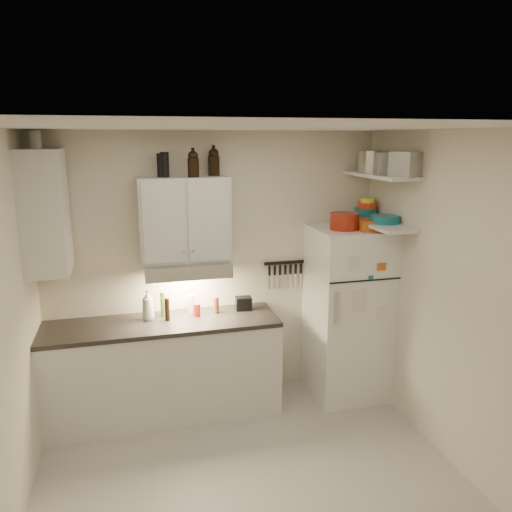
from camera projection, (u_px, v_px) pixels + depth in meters
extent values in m
cube|color=#B7B1A9|center=(254.00, 489.00, 3.71)|extent=(3.20, 3.00, 0.02)
cube|color=white|center=(254.00, 125.00, 3.10)|extent=(3.20, 3.00, 0.02)
cube|color=beige|center=(215.00, 268.00, 4.83)|extent=(3.20, 0.02, 2.60)
cube|color=beige|center=(458.00, 304.00, 3.81)|extent=(0.02, 3.00, 2.60)
cube|color=silver|center=(164.00, 371.00, 4.60)|extent=(2.10, 0.60, 0.88)
cube|color=#2A2624|center=(162.00, 324.00, 4.49)|extent=(2.10, 0.62, 0.04)
cube|color=silver|center=(184.00, 219.00, 4.47)|extent=(0.80, 0.33, 0.75)
cube|color=silver|center=(45.00, 212.00, 4.03)|extent=(0.33, 0.55, 1.00)
cube|color=silver|center=(187.00, 268.00, 4.51)|extent=(0.76, 0.46, 0.12)
cube|color=white|center=(347.00, 313.00, 4.91)|extent=(0.70, 0.68, 1.70)
cube|color=silver|center=(380.00, 176.00, 4.52)|extent=(0.30, 0.95, 0.03)
cube|color=silver|center=(377.00, 223.00, 4.62)|extent=(0.30, 0.95, 0.03)
cube|color=black|center=(285.00, 263.00, 4.97)|extent=(0.42, 0.02, 0.03)
cylinder|color=maroon|center=(345.00, 221.00, 4.63)|extent=(0.33, 0.33, 0.16)
cube|color=#C85619|center=(370.00, 225.00, 4.63)|extent=(0.27, 0.32, 0.10)
cylinder|color=silver|center=(357.00, 224.00, 4.67)|extent=(0.07, 0.07, 0.10)
cylinder|color=silver|center=(373.00, 161.00, 4.72)|extent=(0.33, 0.33, 0.20)
cube|color=#AAAAAD|center=(386.00, 164.00, 4.39)|extent=(0.23, 0.22, 0.19)
cube|color=#AAAAAD|center=(406.00, 164.00, 4.16)|extent=(0.27, 0.27, 0.21)
cylinder|color=#156877|center=(366.00, 213.00, 4.88)|extent=(0.22, 0.22, 0.09)
cylinder|color=red|center=(367.00, 205.00, 4.88)|extent=(0.18, 0.18, 0.05)
cylinder|color=yellow|center=(367.00, 200.00, 4.87)|extent=(0.14, 0.14, 0.04)
cylinder|color=#156877|center=(385.00, 219.00, 4.55)|extent=(0.34, 0.34, 0.07)
cylinder|color=black|center=(165.00, 165.00, 4.30)|extent=(0.09, 0.09, 0.22)
cylinder|color=black|center=(161.00, 165.00, 4.31)|extent=(0.09, 0.09, 0.20)
cylinder|color=silver|center=(34.00, 140.00, 3.97)|extent=(0.13, 0.13, 0.14)
imported|color=silver|center=(148.00, 303.00, 4.51)|extent=(0.15, 0.15, 0.31)
cylinder|color=maroon|center=(216.00, 305.00, 4.69)|extent=(0.06, 0.06, 0.16)
cylinder|color=#456218|center=(163.00, 304.00, 4.60)|extent=(0.06, 0.06, 0.23)
cylinder|color=black|center=(167.00, 309.00, 4.49)|extent=(0.05, 0.05, 0.21)
cylinder|color=silver|center=(191.00, 304.00, 4.67)|extent=(0.08, 0.08, 0.18)
cylinder|color=maroon|center=(197.00, 310.00, 4.62)|extent=(0.07, 0.07, 0.12)
cube|color=black|center=(244.00, 303.00, 4.79)|extent=(0.16, 0.12, 0.13)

